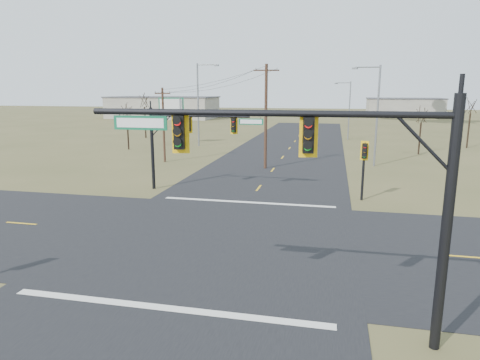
% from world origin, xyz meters
% --- Properties ---
extents(ground, '(320.00, 320.00, 0.00)m').
position_xyz_m(ground, '(0.00, 0.00, 0.00)').
color(ground, brown).
rests_on(ground, ground).
extents(road_ew, '(160.00, 14.00, 0.02)m').
position_xyz_m(road_ew, '(0.00, 0.00, 0.01)').
color(road_ew, black).
rests_on(road_ew, ground).
extents(road_ns, '(14.00, 160.00, 0.02)m').
position_xyz_m(road_ns, '(0.00, 0.00, 0.01)').
color(road_ns, black).
rests_on(road_ns, ground).
extents(stop_bar_near, '(12.00, 0.40, 0.01)m').
position_xyz_m(stop_bar_near, '(0.00, -7.50, 0.03)').
color(stop_bar_near, silver).
rests_on(stop_bar_near, road_ns).
extents(stop_bar_far, '(12.00, 0.40, 0.01)m').
position_xyz_m(stop_bar_far, '(0.00, 7.50, 0.03)').
color(stop_bar_far, silver).
rests_on(stop_bar_far, road_ns).
extents(mast_arm_near, '(11.02, 0.49, 7.61)m').
position_xyz_m(mast_arm_near, '(5.31, -7.97, 5.52)').
color(mast_arm_near, black).
rests_on(mast_arm_near, ground).
extents(mast_arm_far, '(8.83, 0.45, 6.34)m').
position_xyz_m(mast_arm_far, '(-4.90, 10.12, 4.61)').
color(mast_arm_far, black).
rests_on(mast_arm_far, ground).
extents(pedestal_signal_ne, '(0.65, 0.56, 4.25)m').
position_xyz_m(pedestal_signal_ne, '(7.77, 9.79, 3.12)').
color(pedestal_signal_ne, black).
rests_on(pedestal_signal_ne, ground).
extents(utility_pole_near, '(2.45, 0.52, 10.07)m').
position_xyz_m(utility_pole_near, '(-0.86, 20.71, 5.21)').
color(utility_pole_near, '#462B1E').
rests_on(utility_pole_near, ground).
extents(utility_pole_far, '(1.90, 0.57, 7.88)m').
position_xyz_m(utility_pole_far, '(-12.12, 22.32, 4.15)').
color(utility_pole_far, '#462B1E').
rests_on(utility_pole_far, ground).
extents(highway_sign, '(3.43, 0.88, 6.57)m').
position_xyz_m(highway_sign, '(-16.78, 36.65, 4.60)').
color(highway_sign, gray).
rests_on(highway_sign, ground).
extents(streetlight_a, '(2.81, 0.46, 10.04)m').
position_xyz_m(streetlight_a, '(9.61, 24.51, 5.64)').
color(streetlight_a, gray).
rests_on(streetlight_a, ground).
extents(streetlight_b, '(2.48, 0.33, 8.88)m').
position_xyz_m(streetlight_b, '(7.67, 48.07, 4.98)').
color(streetlight_b, gray).
rests_on(streetlight_b, ground).
extents(streetlight_c, '(3.11, 0.44, 11.11)m').
position_xyz_m(streetlight_c, '(-12.35, 35.88, 6.24)').
color(streetlight_c, gray).
rests_on(streetlight_c, ground).
extents(bare_tree_a, '(2.96, 2.96, 6.36)m').
position_xyz_m(bare_tree_a, '(-20.51, 30.57, 5.03)').
color(bare_tree_a, black).
rests_on(bare_tree_a, ground).
extents(bare_tree_b, '(3.39, 3.39, 7.56)m').
position_xyz_m(bare_tree_b, '(-24.05, 43.64, 6.04)').
color(bare_tree_b, black).
rests_on(bare_tree_b, ground).
extents(bare_tree_c, '(3.14, 3.14, 6.10)m').
position_xyz_m(bare_tree_c, '(15.80, 34.07, 4.79)').
color(bare_tree_c, black).
rests_on(bare_tree_c, ground).
extents(bare_tree_d, '(3.26, 3.26, 6.99)m').
position_xyz_m(bare_tree_d, '(23.16, 41.40, 5.63)').
color(bare_tree_d, black).
rests_on(bare_tree_d, ground).
extents(warehouse_left, '(28.00, 14.00, 5.50)m').
position_xyz_m(warehouse_left, '(-40.00, 90.00, 2.75)').
color(warehouse_left, '#A7A394').
rests_on(warehouse_left, ground).
extents(warehouse_mid, '(20.00, 12.00, 5.00)m').
position_xyz_m(warehouse_mid, '(25.00, 110.00, 2.50)').
color(warehouse_mid, '#A7A394').
rests_on(warehouse_mid, ground).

